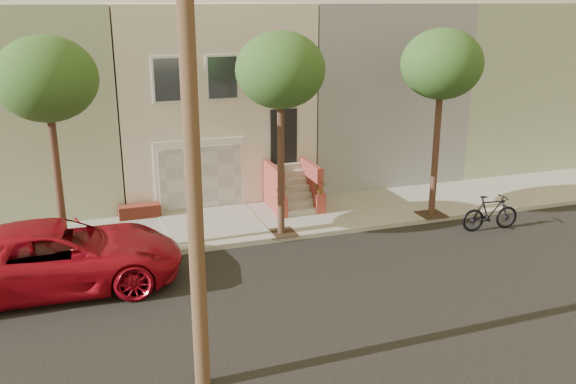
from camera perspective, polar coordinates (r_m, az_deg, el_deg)
name	(u,v)px	position (r m, az deg, el deg)	size (l,w,h in m)	color
ground	(292,294)	(16.40, 0.37, -9.27)	(90.00, 90.00, 0.00)	black
sidewalk	(239,224)	(21.09, -4.46, -2.92)	(40.00, 3.70, 0.15)	#9B998D
house_row	(200,94)	(25.77, -8.00, 8.87)	(33.10, 11.70, 7.00)	#BDB2A1
tree_left	(47,81)	(17.87, -21.17, 9.46)	(2.70, 2.57, 6.30)	#2D2116
tree_mid	(281,72)	(18.81, -0.69, 10.93)	(2.70, 2.57, 6.30)	#2D2116
tree_right	(442,65)	(21.18, 13.86, 11.16)	(2.70, 2.57, 6.30)	#2D2116
pickup_truck	(57,257)	(17.43, -20.32, -5.54)	(2.96, 6.42, 1.78)	maroon
motorcycle	(490,213)	(21.55, 17.99, -1.81)	(0.56, 2.00, 1.20)	black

